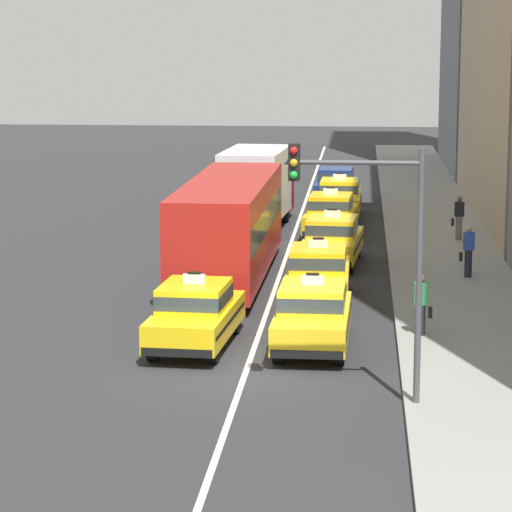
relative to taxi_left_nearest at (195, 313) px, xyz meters
name	(u,v)px	position (x,y,z in m)	size (l,w,h in m)	color
ground_plane	(245,374)	(1.48, -2.38, -0.88)	(160.00, 160.00, 0.00)	#2B2B2D
lane_stripe_left_right	(293,236)	(1.48, 17.62, -0.87)	(0.14, 80.00, 0.01)	silver
sidewalk_curb	(445,259)	(7.08, 12.62, -0.80)	(4.00, 90.00, 0.15)	gray
taxi_left_nearest	(195,313)	(0.00, 0.00, 0.00)	(2.10, 4.66, 1.96)	black
bus_left_second	(229,224)	(-0.10, 8.86, 0.94)	(2.65, 11.23, 3.22)	black
box_truck_left_third	(258,184)	(-0.09, 19.83, 0.90)	(2.66, 7.09, 3.27)	black
taxi_right_nearest	(313,315)	(2.95, 0.10, 0.00)	(1.90, 4.59, 1.96)	black
taxi_right_second	(318,273)	(2.89, 5.58, 0.00)	(1.83, 4.56, 1.96)	black
taxi_right_third	(332,239)	(3.15, 11.72, 0.00)	(2.13, 4.67, 1.96)	black
taxi_right_fourth	(331,214)	(2.93, 17.82, 0.00)	(2.11, 4.67, 1.96)	black
taxi_right_fifth	(340,197)	(3.19, 22.94, 0.00)	(1.90, 4.59, 1.96)	black
sedan_right_sixth	(336,184)	(2.92, 28.23, -0.03)	(2.03, 4.40, 1.58)	black
pedestrian_near_crosswalk	(421,305)	(5.70, 1.18, 0.06)	(0.47, 0.24, 1.59)	#23232D
pedestrian_mid_block	(468,251)	(7.55, 9.10, 0.11)	(0.47, 0.24, 1.67)	#23232D
pedestrian_by_storefront	(459,218)	(7.81, 16.51, 0.10)	(0.47, 0.24, 1.65)	slate
traffic_light_pole	(373,230)	(4.37, -4.82, 2.94)	(2.87, 0.33, 5.58)	#47474C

